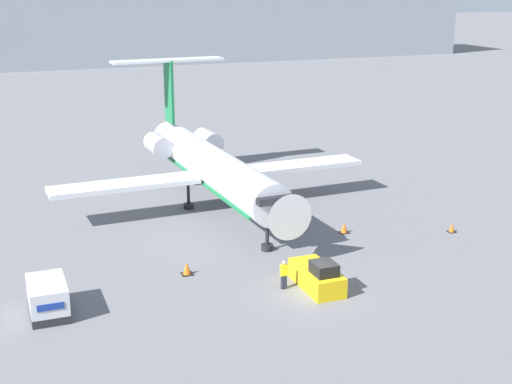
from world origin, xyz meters
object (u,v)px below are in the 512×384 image
Objects in this scene: airplane_main at (213,166)px; luggage_cart at (48,298)px; worker_near_tug at (284,274)px; traffic_cone_right at (344,228)px; pushback_tug at (317,276)px; traffic_cone_mid at (452,228)px; traffic_cone_left at (187,269)px.

airplane_main reaches higher than luggage_cart.
traffic_cone_right is (7.67, 7.17, -0.53)m from worker_near_tug.
pushback_tug is at bearing -15.91° from worker_near_tug.
airplane_main reaches higher than traffic_cone_mid.
pushback_tug is 14.92m from luggage_cart.
traffic_cone_left reaches higher than traffic_cone_mid.
worker_near_tug is 10.51m from traffic_cone_right.
airplane_main is 16.21m from worker_near_tug.
traffic_cone_left is at bearing -165.54° from traffic_cone_right.
airplane_main is 6.13× the size of pushback_tug.
traffic_cone_left is (-5.55, -12.00, -3.00)m from airplane_main.
luggage_cart is (-14.78, 2.07, 0.21)m from pushback_tug.
traffic_cone_mid is at bearing 17.21° from worker_near_tug.
pushback_tug is at bearing -34.88° from traffic_cone_left.
airplane_main is 18.23m from traffic_cone_mid.
traffic_cone_right is at bearing 52.90° from pushback_tug.
luggage_cart is at bearing -163.49° from traffic_cone_left.
luggage_cart is 1.96× the size of worker_near_tug.
airplane_main is 16.76m from pushback_tug.
worker_near_tug is (-1.85, 0.53, 0.20)m from pushback_tug.
traffic_cone_left is (8.29, 2.46, -0.54)m from luggage_cart.
pushback_tug is 13.93m from traffic_cone_mid.
airplane_main is at bearing 86.74° from worker_near_tug.
luggage_cart is at bearing -173.73° from traffic_cone_mid.
worker_near_tug is 2.23× the size of traffic_cone_right.
worker_near_tug is at bearing -93.26° from airplane_main.
airplane_main is at bearing 140.61° from traffic_cone_mid.
luggage_cart is 5.30× the size of traffic_cone_mid.
pushback_tug is at bearing -86.74° from airplane_main.
airplane_main reaches higher than traffic_cone_right.
traffic_cone_right is at bearing 43.06° from worker_near_tug.
worker_near_tug reaches higher than traffic_cone_mid.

